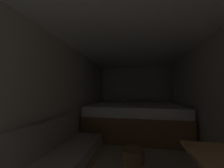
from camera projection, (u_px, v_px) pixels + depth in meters
name	position (u px, v px, depth m)	size (l,w,h in m)	color
ground_plane	(133.00, 159.00, 2.21)	(7.25, 7.25, 0.00)	#B2A893
wall_back	(135.00, 94.00, 4.86)	(2.64, 0.05, 2.09)	beige
wall_left	(66.00, 97.00, 2.52)	(0.05, 5.25, 2.09)	beige
wall_right	(216.00, 99.00, 2.02)	(0.05, 5.25, 2.09)	beige
ceiling_slab	(132.00, 39.00, 2.33)	(2.64, 5.25, 0.05)	white
bed	(135.00, 117.00, 3.74)	(2.42, 2.10, 0.94)	brown
wicker_basket	(133.00, 155.00, 2.10)	(0.36, 0.36, 0.22)	olive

